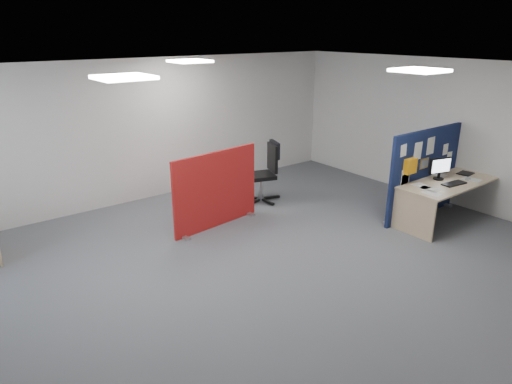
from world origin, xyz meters
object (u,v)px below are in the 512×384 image
navy_divider (424,173)px  main_desk (444,190)px  red_divider (216,190)px  monitor_main (440,168)px  office_chair (267,168)px

navy_divider → main_desk: (0.12, -0.35, -0.23)m
main_desk → red_divider: (-3.27, 2.20, 0.07)m
navy_divider → monitor_main: bearing=-68.4°
main_desk → office_chair: size_ratio=1.69×
navy_divider → monitor_main: (0.09, -0.24, 0.15)m
navy_divider → red_divider: bearing=149.6°
main_desk → monitor_main: size_ratio=4.57×
red_divider → office_chair: bearing=10.4°
monitor_main → office_chair: office_chair is taller
red_divider → office_chair: red_divider is taller
red_divider → office_chair: (1.45, 0.45, 0.01)m
navy_divider → office_chair: navy_divider is taller
main_desk → red_divider: 3.94m
navy_divider → main_desk: size_ratio=0.98×
red_divider → navy_divider: bearing=-37.4°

